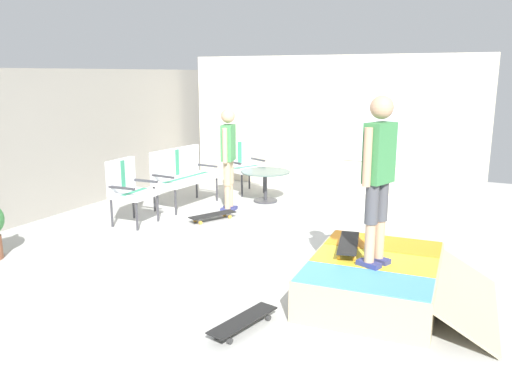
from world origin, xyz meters
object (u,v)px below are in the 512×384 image
skate_ramp (376,279)px  skateboard_spare (243,321)px  patio_table (266,180)px  patio_bench (181,171)px  skateboard_on_ramp (348,244)px  person_skater (379,169)px  patio_chair_by_wall (128,185)px  person_watching (228,152)px  patio_chair_near_house (242,161)px  skateboard_by_bench (213,215)px

skate_ramp → skateboard_spare: (-1.23, 0.93, -0.13)m
skate_ramp → skateboard_spare: skate_ramp is taller
patio_table → skateboard_spare: (-4.51, -1.93, -0.32)m
patio_bench → patio_table: (0.91, -1.23, -0.21)m
skateboard_on_ramp → person_skater: bearing=-128.6°
patio_chair_by_wall → person_skater: (-1.19, -4.16, 0.80)m
patio_bench → skateboard_on_ramp: patio_bench is taller
person_watching → person_skater: 4.10m
patio_bench → patio_chair_by_wall: same height
skate_ramp → patio_chair_near_house: patio_chair_near_house is taller
patio_chair_near_house → person_watching: person_watching is taller
patio_chair_near_house → skateboard_on_ramp: size_ratio=1.24×
patio_bench → person_skater: bearing=-121.8°
patio_bench → patio_chair_near_house: same height
skate_ramp → skateboard_by_bench: (1.77, 3.07, -0.13)m
patio_chair_by_wall → skateboard_by_bench: (0.73, -1.09, -0.53)m
patio_chair_near_house → skateboard_by_bench: bearing=-165.0°
skate_ramp → patio_table: size_ratio=2.18×
skateboard_by_bench → skateboard_on_ramp: 3.21m
person_watching → patio_chair_near_house: bearing=18.8°
person_watching → skateboard_by_bench: size_ratio=2.15×
skate_ramp → skateboard_on_ramp: size_ratio=2.38×
patio_chair_by_wall → skateboard_spare: bearing=-125.0°
patio_table → skateboard_spare: size_ratio=1.09×
person_skater → skateboard_on_ramp: 1.00m
person_skater → skateboard_on_ramp: size_ratio=2.04×
patio_bench → person_skater: 4.87m
patio_table → skateboard_by_bench: bearing=171.8°
skateboard_spare → person_skater: bearing=-40.6°
patio_chair_near_house → person_watching: size_ratio=0.59×
patio_table → skateboard_on_ramp: (-3.16, -2.51, 0.11)m
person_skater → skate_ramp: bearing=-1.7°
patio_table → person_skater: 4.58m
person_watching → skateboard_on_ramp: (-2.31, -2.80, -0.51)m
patio_chair_by_wall → skateboard_by_bench: bearing=-56.3°
skateboard_spare → patio_table: bearing=23.1°
patio_chair_near_house → skateboard_by_bench: (-2.04, -0.54, -0.53)m
person_watching → person_skater: bearing=-129.4°
patio_bench → patio_chair_near_house: bearing=-18.1°
skateboard_on_ramp → patio_chair_near_house: bearing=41.6°
patio_bench → skateboard_by_bench: patio_bench is taller
patio_chair_by_wall → patio_table: bearing=-30.2°
patio_bench → patio_chair_by_wall: (-1.34, 0.08, -0.00)m
patio_table → skateboard_by_bench: (-1.52, 0.22, -0.32)m
patio_chair_near_house → patio_chair_by_wall: same height
skate_ramp → person_watching: (2.44, 3.15, 0.81)m
skateboard_by_bench → skateboard_spare: size_ratio=0.98×
patio_bench → skateboard_spare: 4.82m
skateboard_spare → person_watching: bearing=31.3°
skate_ramp → skateboard_on_ramp: bearing=70.0°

